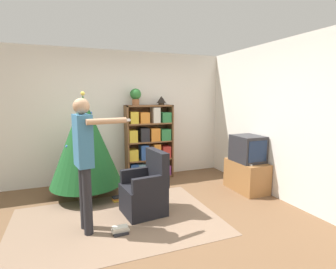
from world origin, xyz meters
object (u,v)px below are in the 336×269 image
object	(u,v)px
armchair	(146,192)
christmas_tree	(85,141)
bookshelf	(149,143)
table_lamp	(161,100)
potted_plant	(136,96)
standing_person	(84,154)
television	(248,149)

from	to	relation	value
armchair	christmas_tree	bearing A→B (deg)	-149.06
bookshelf	armchair	distance (m)	1.72
bookshelf	table_lamp	bearing A→B (deg)	2.08
potted_plant	table_lamp	xyz separation A→B (m)	(0.54, -0.00, -0.09)
bookshelf	armchair	xyz separation A→B (m)	(-0.55, -1.58, -0.41)
bookshelf	standing_person	xyz separation A→B (m)	(-1.39, -1.81, 0.27)
bookshelf	standing_person	bearing A→B (deg)	-127.58
armchair	table_lamp	xyz separation A→B (m)	(0.83, 1.59, 1.30)
television	potted_plant	world-z (taller)	potted_plant
bookshelf	potted_plant	distance (m)	1.02
standing_person	potted_plant	xyz separation A→B (m)	(1.13, 1.82, 0.71)
television	table_lamp	size ratio (longest dim) A/B	2.67
armchair	standing_person	bearing A→B (deg)	-81.21
christmas_tree	armchair	bearing A→B (deg)	-52.39
bookshelf	table_lamp	world-z (taller)	table_lamp
armchair	table_lamp	size ratio (longest dim) A/B	4.60
potted_plant	christmas_tree	bearing A→B (deg)	-149.49
christmas_tree	potted_plant	size ratio (longest dim) A/B	5.41
bookshelf	christmas_tree	size ratio (longest dim) A/B	0.86
television	armchair	distance (m)	2.04
television	table_lamp	world-z (taller)	table_lamp
standing_person	table_lamp	distance (m)	2.55
armchair	television	bearing A→B (deg)	89.93
bookshelf	standing_person	distance (m)	2.30
bookshelf	potted_plant	xyz separation A→B (m)	(-0.27, 0.01, 0.98)
christmas_tree	standing_person	bearing A→B (deg)	-94.31
television	christmas_tree	size ratio (longest dim) A/B	0.30
armchair	standing_person	distance (m)	1.11
television	table_lamp	bearing A→B (deg)	130.15
table_lamp	potted_plant	bearing A→B (deg)	180.00
bookshelf	potted_plant	world-z (taller)	potted_plant
christmas_tree	table_lamp	xyz separation A→B (m)	(1.58, 0.61, 0.66)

